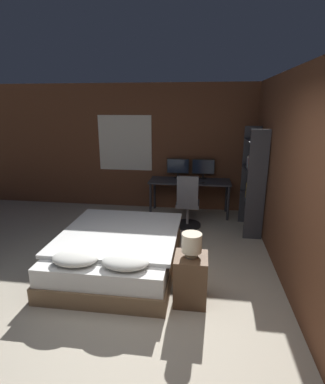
# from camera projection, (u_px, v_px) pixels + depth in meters

# --- Properties ---
(ground_plane) EXTENTS (20.00, 20.00, 0.00)m
(ground_plane) POSITION_uv_depth(u_px,v_px,m) (133.00, 331.00, 3.09)
(ground_plane) COLOR #B2A893
(wall_back) EXTENTS (12.00, 0.08, 2.70)m
(wall_back) POSITION_uv_depth(u_px,v_px,m) (172.00, 148.00, 6.49)
(wall_back) COLOR brown
(wall_back) RESTS_ON ground_plane
(wall_side_right) EXTENTS (0.06, 12.00, 2.70)m
(wall_side_right) POSITION_uv_depth(u_px,v_px,m) (288.00, 177.00, 3.92)
(wall_side_right) COLOR brown
(wall_side_right) RESTS_ON ground_plane
(bed) EXTENTS (1.64, 2.01, 0.59)m
(bed) POSITION_uv_depth(u_px,v_px,m) (118.00, 251.00, 4.24)
(bed) COLOR #846647
(bed) RESTS_ON ground_plane
(nightstand) EXTENTS (0.38, 0.39, 0.59)m
(nightstand) POSITION_uv_depth(u_px,v_px,m) (191.00, 279.00, 3.50)
(nightstand) COLOR brown
(nightstand) RESTS_ON ground_plane
(bedside_lamp) EXTENTS (0.23, 0.23, 0.28)m
(bedside_lamp) POSITION_uv_depth(u_px,v_px,m) (192.00, 243.00, 3.37)
(bedside_lamp) COLOR gray
(bedside_lamp) RESTS_ON nightstand
(desk) EXTENTS (1.68, 0.63, 0.74)m
(desk) POSITION_uv_depth(u_px,v_px,m) (190.00, 184.00, 6.27)
(desk) COLOR #38383D
(desk) RESTS_ON ground_plane
(monitor_left) EXTENTS (0.48, 0.16, 0.42)m
(monitor_left) POSITION_uv_depth(u_px,v_px,m) (178.00, 167.00, 6.41)
(monitor_left) COLOR black
(monitor_left) RESTS_ON desk
(monitor_right) EXTENTS (0.48, 0.16, 0.42)m
(monitor_right) POSITION_uv_depth(u_px,v_px,m) (203.00, 168.00, 6.34)
(monitor_right) COLOR black
(monitor_right) RESTS_ON desk
(keyboard) EXTENTS (0.37, 0.13, 0.02)m
(keyboard) POSITION_uv_depth(u_px,v_px,m) (189.00, 183.00, 6.04)
(keyboard) COLOR black
(keyboard) RESTS_ON desk
(computer_mouse) EXTENTS (0.07, 0.05, 0.04)m
(computer_mouse) POSITION_uv_depth(u_px,v_px,m) (203.00, 183.00, 6.00)
(computer_mouse) COLOR black
(computer_mouse) RESTS_ON desk
(office_chair) EXTENTS (0.52, 0.52, 1.03)m
(office_chair) POSITION_uv_depth(u_px,v_px,m) (187.00, 207.00, 5.64)
(office_chair) COLOR black
(office_chair) RESTS_ON ground_plane
(bookshelf) EXTENTS (0.32, 0.81, 1.89)m
(bookshelf) POSITION_uv_depth(u_px,v_px,m) (254.00, 176.00, 5.24)
(bookshelf) COLOR #333338
(bookshelf) RESTS_ON ground_plane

